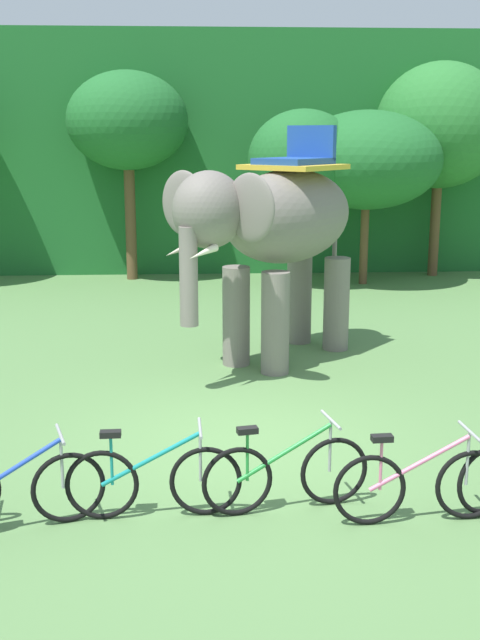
{
  "coord_description": "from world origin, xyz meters",
  "views": [
    {
      "loc": [
        -0.53,
        -8.97,
        3.65
      ],
      "look_at": [
        0.01,
        1.0,
        1.3
      ],
      "focal_mm": 44.56,
      "sensor_mm": 36.0,
      "label": 1
    }
  ],
  "objects_px": {
    "tree_center_right": "(367,160)",
    "bike_teal": "(154,480)",
    "bike_green": "(286,473)",
    "tree_left": "(304,161)",
    "tree_right": "(127,122)",
    "elephant": "(277,227)",
    "bike_blue": "(14,493)",
    "bike_pink": "(420,484)",
    "tree_far_left": "(440,126)"
  },
  "relations": [
    {
      "from": "bike_blue",
      "to": "bike_pink",
      "type": "height_order",
      "value": "same"
    },
    {
      "from": "elephant",
      "to": "bike_green",
      "type": "height_order",
      "value": "elephant"
    },
    {
      "from": "bike_pink",
      "to": "tree_right",
      "type": "bearing_deg",
      "value": 105.81
    },
    {
      "from": "tree_far_left",
      "to": "bike_pink",
      "type": "height_order",
      "value": "tree_far_left"
    },
    {
      "from": "tree_center_right",
      "to": "bike_teal",
      "type": "height_order",
      "value": "tree_center_right"
    },
    {
      "from": "bike_green",
      "to": "tree_right",
      "type": "bearing_deg",
      "value": 100.98
    },
    {
      "from": "tree_left",
      "to": "tree_center_right",
      "type": "bearing_deg",
      "value": 9.57
    },
    {
      "from": "tree_right",
      "to": "tree_left",
      "type": "xyz_separation_m",
      "value": [
        4.22,
        -1.24,
        -0.91
      ]
    },
    {
      "from": "tree_right",
      "to": "elephant",
      "type": "bearing_deg",
      "value": -69.09
    },
    {
      "from": "tree_center_right",
      "to": "tree_right",
      "type": "bearing_deg",
      "value": 170.45
    },
    {
      "from": "tree_right",
      "to": "tree_center_right",
      "type": "bearing_deg",
      "value": -9.55
    },
    {
      "from": "tree_far_left",
      "to": "bike_blue",
      "type": "xyz_separation_m",
      "value": [
        -7.93,
        -13.42,
        -3.45
      ]
    },
    {
      "from": "tree_left",
      "to": "bike_pink",
      "type": "relative_size",
      "value": 2.47
    },
    {
      "from": "elephant",
      "to": "tree_far_left",
      "type": "bearing_deg",
      "value": 57.85
    },
    {
      "from": "bike_blue",
      "to": "tree_far_left",
      "type": "bearing_deg",
      "value": 59.43
    },
    {
      "from": "tree_far_left",
      "to": "tree_center_right",
      "type": "bearing_deg",
      "value": -152.44
    },
    {
      "from": "tree_right",
      "to": "elephant",
      "type": "relative_size",
      "value": 1.36
    },
    {
      "from": "tree_far_left",
      "to": "bike_pink",
      "type": "bearing_deg",
      "value": -106.91
    },
    {
      "from": "bike_teal",
      "to": "bike_green",
      "type": "height_order",
      "value": "same"
    },
    {
      "from": "tree_right",
      "to": "tree_left",
      "type": "relative_size",
      "value": 1.22
    },
    {
      "from": "bike_teal",
      "to": "tree_center_right",
      "type": "bearing_deg",
      "value": 69.39
    },
    {
      "from": "tree_right",
      "to": "elephant",
      "type": "height_order",
      "value": "tree_right"
    },
    {
      "from": "bike_pink",
      "to": "elephant",
      "type": "bearing_deg",
      "value": 98.39
    },
    {
      "from": "tree_right",
      "to": "tree_center_right",
      "type": "height_order",
      "value": "tree_right"
    },
    {
      "from": "bike_blue",
      "to": "bike_green",
      "type": "distance_m",
      "value": 2.6
    },
    {
      "from": "bike_blue",
      "to": "bike_pink",
      "type": "relative_size",
      "value": 0.97
    },
    {
      "from": "bike_teal",
      "to": "elephant",
      "type": "bearing_deg",
      "value": 72.31
    },
    {
      "from": "tree_right",
      "to": "tree_left",
      "type": "distance_m",
      "value": 4.49
    },
    {
      "from": "tree_far_left",
      "to": "bike_blue",
      "type": "distance_m",
      "value": 15.97
    },
    {
      "from": "tree_center_right",
      "to": "tree_far_left",
      "type": "height_order",
      "value": "tree_far_left"
    },
    {
      "from": "tree_center_right",
      "to": "bike_blue",
      "type": "height_order",
      "value": "tree_center_right"
    },
    {
      "from": "tree_left",
      "to": "elephant",
      "type": "xyz_separation_m",
      "value": [
        -1.27,
        -6.48,
        -0.82
      ]
    },
    {
      "from": "tree_right",
      "to": "bike_blue",
      "type": "height_order",
      "value": "tree_right"
    },
    {
      "from": "elephant",
      "to": "bike_blue",
      "type": "relative_size",
      "value": 2.3
    },
    {
      "from": "tree_center_right",
      "to": "bike_pink",
      "type": "relative_size",
      "value": 2.46
    },
    {
      "from": "tree_center_right",
      "to": "elephant",
      "type": "bearing_deg",
      "value": -112.86
    },
    {
      "from": "tree_left",
      "to": "bike_green",
      "type": "height_order",
      "value": "tree_left"
    },
    {
      "from": "tree_center_right",
      "to": "tree_far_left",
      "type": "xyz_separation_m",
      "value": [
        2.08,
        1.08,
        0.81
      ]
    },
    {
      "from": "tree_right",
      "to": "bike_blue",
      "type": "xyz_separation_m",
      "value": [
        -0.06,
        -13.31,
        -3.55
      ]
    },
    {
      "from": "tree_far_left",
      "to": "bike_teal",
      "type": "bearing_deg",
      "value": -116.67
    },
    {
      "from": "elephant",
      "to": "bike_teal",
      "type": "xyz_separation_m",
      "value": [
        -1.72,
        -5.39,
        -1.82
      ]
    },
    {
      "from": "tree_far_left",
      "to": "bike_pink",
      "type": "relative_size",
      "value": 3.17
    },
    {
      "from": "tree_left",
      "to": "bike_teal",
      "type": "height_order",
      "value": "tree_left"
    },
    {
      "from": "elephant",
      "to": "bike_green",
      "type": "distance_m",
      "value": 5.62
    },
    {
      "from": "tree_right",
      "to": "bike_green",
      "type": "bearing_deg",
      "value": -79.02
    },
    {
      "from": "elephant",
      "to": "bike_green",
      "type": "relative_size",
      "value": 2.25
    },
    {
      "from": "tree_right",
      "to": "elephant",
      "type": "distance_m",
      "value": 8.44
    },
    {
      "from": "bike_blue",
      "to": "bike_green",
      "type": "xyz_separation_m",
      "value": [
        2.59,
        0.29,
        0.0
      ]
    },
    {
      "from": "tree_center_right",
      "to": "tree_far_left",
      "type": "bearing_deg",
      "value": 27.56
    },
    {
      "from": "tree_left",
      "to": "tree_center_right",
      "type": "distance_m",
      "value": 1.6
    }
  ]
}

